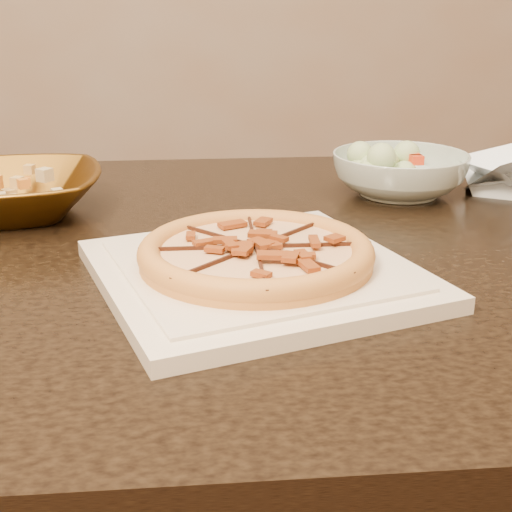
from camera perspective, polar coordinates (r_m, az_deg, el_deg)
The scene contains 8 objects.
dining_table at distance 0.95m, azimuth -7.30°, elevation -4.05°, with size 1.54×1.00×0.75m.
plate at distance 0.78m, azimuth -0.00°, elevation -1.35°, with size 0.41×0.41×0.02m.
pizza at distance 0.77m, azimuth -0.00°, elevation 0.27°, with size 0.26×0.26×0.03m.
bronze_bowl at distance 1.07m, azimuth -19.08°, elevation 4.72°, with size 0.26×0.26×0.06m, color brown.
mixed_dish at distance 1.06m, azimuth -19.44°, elevation 7.09°, with size 0.11×0.12×0.03m.
salad_bowl at distance 1.14m, azimuth 11.41°, elevation 6.43°, with size 0.21×0.21×0.07m, color #B2C5BC.
salad at distance 1.13m, azimuth 11.59°, elevation 8.92°, with size 0.09×0.11×0.04m.
cling_film at distance 1.19m, azimuth 19.66°, elevation 5.84°, with size 0.18×0.14×0.05m, color white, non-canonical shape.
Camera 1 is at (0.01, -0.83, 1.04)m, focal length 50.00 mm.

